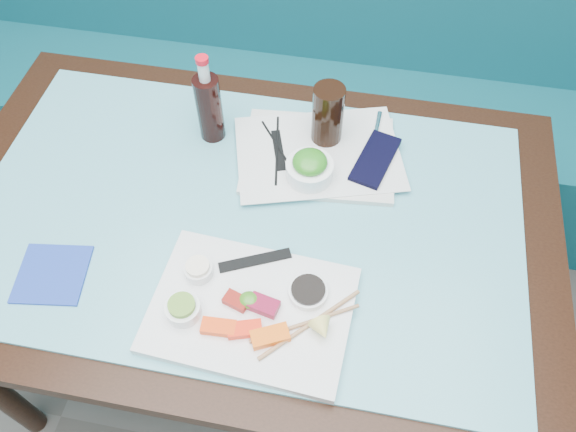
% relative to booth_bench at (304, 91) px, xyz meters
% --- Properties ---
extents(booth_bench, '(3.00, 0.56, 1.17)m').
position_rel_booth_bench_xyz_m(booth_bench, '(0.00, 0.00, 0.00)').
color(booth_bench, '#0E505B').
rests_on(booth_bench, ground).
extents(dining_table, '(1.40, 0.90, 0.75)m').
position_rel_booth_bench_xyz_m(dining_table, '(0.00, -0.84, 0.29)').
color(dining_table, black).
rests_on(dining_table, ground).
extents(glass_top, '(1.22, 0.76, 0.01)m').
position_rel_booth_bench_xyz_m(glass_top, '(0.00, -0.84, 0.38)').
color(glass_top, '#5BA9B6').
rests_on(glass_top, dining_table).
extents(sashimi_plate, '(0.41, 0.30, 0.02)m').
position_rel_booth_bench_xyz_m(sashimi_plate, '(0.07, -1.07, 0.39)').
color(sashimi_plate, silver).
rests_on(sashimi_plate, glass_top).
extents(salmon_left, '(0.07, 0.04, 0.02)m').
position_rel_booth_bench_xyz_m(salmon_left, '(0.02, -1.12, 0.41)').
color(salmon_left, '#FE3D0A').
rests_on(salmon_left, sashimi_plate).
extents(salmon_mid, '(0.07, 0.05, 0.02)m').
position_rel_booth_bench_xyz_m(salmon_mid, '(0.07, -1.12, 0.41)').
color(salmon_mid, '#FF250A').
rests_on(salmon_mid, sashimi_plate).
extents(salmon_right, '(0.08, 0.06, 0.02)m').
position_rel_booth_bench_xyz_m(salmon_right, '(0.12, -1.12, 0.41)').
color(salmon_right, '#FD5C0A').
rests_on(salmon_right, sashimi_plate).
extents(tuna_left, '(0.06, 0.04, 0.02)m').
position_rel_booth_bench_xyz_m(tuna_left, '(0.04, -1.06, 0.41)').
color(tuna_left, maroon).
rests_on(tuna_left, sashimi_plate).
extents(tuna_right, '(0.06, 0.05, 0.02)m').
position_rel_booth_bench_xyz_m(tuna_right, '(0.09, -1.06, 0.41)').
color(tuna_right, maroon).
rests_on(tuna_right, sashimi_plate).
extents(seaweed_garnish, '(0.05, 0.05, 0.02)m').
position_rel_booth_bench_xyz_m(seaweed_garnish, '(0.06, -1.06, 0.41)').
color(seaweed_garnish, '#3B7C1C').
rests_on(seaweed_garnish, sashimi_plate).
extents(ramekin_wasabi, '(0.08, 0.08, 0.03)m').
position_rel_booth_bench_xyz_m(ramekin_wasabi, '(-0.06, -1.10, 0.42)').
color(ramekin_wasabi, white).
rests_on(ramekin_wasabi, sashimi_plate).
extents(wasabi_fill, '(0.07, 0.07, 0.01)m').
position_rel_booth_bench_xyz_m(wasabi_fill, '(-0.06, -1.10, 0.44)').
color(wasabi_fill, '#60922F').
rests_on(wasabi_fill, ramekin_wasabi).
extents(ramekin_ginger, '(0.07, 0.07, 0.02)m').
position_rel_booth_bench_xyz_m(ramekin_ginger, '(-0.05, -1.01, 0.42)').
color(ramekin_ginger, white).
rests_on(ramekin_ginger, sashimi_plate).
extents(ginger_fill, '(0.05, 0.05, 0.01)m').
position_rel_booth_bench_xyz_m(ginger_fill, '(-0.05, -1.01, 0.43)').
color(ginger_fill, white).
rests_on(ginger_fill, ramekin_ginger).
extents(soy_dish, '(0.10, 0.10, 0.02)m').
position_rel_booth_bench_xyz_m(soy_dish, '(0.17, -1.02, 0.41)').
color(soy_dish, white).
rests_on(soy_dish, sashimi_plate).
extents(soy_fill, '(0.07, 0.07, 0.01)m').
position_rel_booth_bench_xyz_m(soy_fill, '(0.17, -1.02, 0.42)').
color(soy_fill, black).
rests_on(soy_fill, soy_dish).
extents(lemon_wedge, '(0.06, 0.05, 0.05)m').
position_rel_booth_bench_xyz_m(lemon_wedge, '(0.21, -1.10, 0.43)').
color(lemon_wedge, '#FFEC78').
rests_on(lemon_wedge, sashimi_plate).
extents(chopstick_sleeve, '(0.15, 0.09, 0.00)m').
position_rel_booth_bench_xyz_m(chopstick_sleeve, '(0.05, -0.96, 0.41)').
color(chopstick_sleeve, black).
rests_on(chopstick_sleeve, sashimi_plate).
extents(wooden_chopstick_a, '(0.20, 0.12, 0.01)m').
position_rel_booth_bench_xyz_m(wooden_chopstick_a, '(0.18, -1.08, 0.41)').
color(wooden_chopstick_a, '#9B6D49').
rests_on(wooden_chopstick_a, sashimi_plate).
extents(wooden_chopstick_b, '(0.17, 0.18, 0.01)m').
position_rel_booth_bench_xyz_m(wooden_chopstick_b, '(0.19, -1.08, 0.41)').
color(wooden_chopstick_b, '#A4744D').
rests_on(wooden_chopstick_b, sashimi_plate).
extents(serving_tray, '(0.38, 0.30, 0.01)m').
position_rel_booth_bench_xyz_m(serving_tray, '(0.13, -0.64, 0.39)').
color(serving_tray, silver).
rests_on(serving_tray, glass_top).
extents(paper_placemat, '(0.45, 0.37, 0.00)m').
position_rel_booth_bench_xyz_m(paper_placemat, '(0.13, -0.64, 0.40)').
color(paper_placemat, silver).
rests_on(paper_placemat, serving_tray).
extents(seaweed_bowl, '(0.12, 0.12, 0.04)m').
position_rel_booth_bench_xyz_m(seaweed_bowl, '(0.12, -0.72, 0.42)').
color(seaweed_bowl, white).
rests_on(seaweed_bowl, serving_tray).
extents(seaweed_salad, '(0.09, 0.09, 0.04)m').
position_rel_booth_bench_xyz_m(seaweed_salad, '(0.12, -0.72, 0.45)').
color(seaweed_salad, '#297A1C').
rests_on(seaweed_salad, seaweed_bowl).
extents(cola_glass, '(0.07, 0.07, 0.15)m').
position_rel_booth_bench_xyz_m(cola_glass, '(0.14, -0.59, 0.47)').
color(cola_glass, black).
rests_on(cola_glass, serving_tray).
extents(navy_pouch, '(0.11, 0.18, 0.01)m').
position_rel_booth_bench_xyz_m(navy_pouch, '(0.27, -0.64, 0.40)').
color(navy_pouch, black).
rests_on(navy_pouch, serving_tray).
extents(fork, '(0.02, 0.10, 0.01)m').
position_rel_booth_bench_xyz_m(fork, '(0.26, -0.54, 0.40)').
color(fork, white).
rests_on(fork, serving_tray).
extents(black_chopstick_a, '(0.04, 0.22, 0.01)m').
position_rel_booth_bench_xyz_m(black_chopstick_a, '(0.04, -0.65, 0.40)').
color(black_chopstick_a, black).
rests_on(black_chopstick_a, serving_tray).
extents(black_chopstick_b, '(0.13, 0.17, 0.01)m').
position_rel_booth_bench_xyz_m(black_chopstick_b, '(0.04, -0.65, 0.40)').
color(black_chopstick_b, black).
rests_on(black_chopstick_b, serving_tray).
extents(tray_sleeve, '(0.06, 0.13, 0.00)m').
position_rel_booth_bench_xyz_m(tray_sleeve, '(0.04, -0.65, 0.40)').
color(tray_sleeve, black).
rests_on(tray_sleeve, serving_tray).
extents(cola_bottle_body, '(0.08, 0.08, 0.17)m').
position_rel_booth_bench_xyz_m(cola_bottle_body, '(-0.13, -0.62, 0.47)').
color(cola_bottle_body, black).
rests_on(cola_bottle_body, glass_top).
extents(cola_bottle_neck, '(0.03, 0.03, 0.05)m').
position_rel_booth_bench_xyz_m(cola_bottle_neck, '(-0.13, -0.62, 0.58)').
color(cola_bottle_neck, silver).
rests_on(cola_bottle_neck, cola_bottle_body).
extents(cola_bottle_cap, '(0.04, 0.04, 0.01)m').
position_rel_booth_bench_xyz_m(cola_bottle_cap, '(-0.13, -0.62, 0.61)').
color(cola_bottle_cap, red).
rests_on(cola_bottle_cap, cola_bottle_neck).
extents(blue_napkin, '(0.16, 0.16, 0.01)m').
position_rel_booth_bench_xyz_m(blue_napkin, '(-0.36, -1.06, 0.39)').
color(blue_napkin, '#1C379B').
rests_on(blue_napkin, glass_top).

